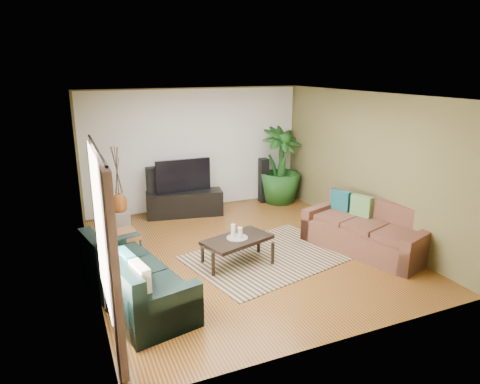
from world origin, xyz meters
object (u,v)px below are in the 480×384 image
sofa_left (136,274)px  tv_stand (185,203)px  pedestal (121,219)px  coffee_table (237,251)px  speaker_right (263,180)px  potted_plant (280,166)px  side_table (121,251)px  speaker_left (152,192)px  television (183,175)px  vase (119,204)px  sofa_right (366,228)px

sofa_left → tv_stand: bearing=-38.7°
tv_stand → pedestal: (-1.39, -0.19, -0.10)m
coffee_table → speaker_right: size_ratio=1.05×
potted_plant → side_table: bearing=-152.4°
coffee_table → pedestal: size_ratio=3.24×
speaker_right → side_table: 4.30m
speaker_left → potted_plant: potted_plant is taller
coffee_table → television: television is taller
pedestal → side_table: size_ratio=0.58×
pedestal → side_table: side_table is taller
speaker_left → potted_plant: bearing=-3.8°
sofa_left → vase: size_ratio=4.79×
speaker_left → sofa_left: bearing=-106.6°
sofa_right → side_table: sofa_right is taller
pedestal → vase: size_ratio=0.78×
tv_stand → side_table: bearing=-118.1°
coffee_table → speaker_left: 2.99m
sofa_right → tv_stand: bearing=-160.4°
sofa_left → sofa_right: size_ratio=0.99×
sofa_left → coffee_table: size_ratio=1.89×
coffee_table → side_table: 1.88m
potted_plant → pedestal: 3.83m
sofa_right → speaker_right: (-0.40, 3.24, 0.11)m
sofa_left → sofa_right: bearing=-99.7°
tv_stand → potted_plant: (2.36, 0.05, 0.62)m
potted_plant → pedestal: (-3.76, -0.25, -0.72)m
sofa_right → speaker_right: speaker_right is taller
pedestal → side_table: (-0.26, -1.85, 0.12)m
pedestal → tv_stand: bearing=7.9°
speaker_right → vase: size_ratio=2.42×
tv_stand → vase: 1.43m
speaker_left → speaker_right: bearing=-0.9°
sofa_right → vase: (-3.80, 2.85, 0.07)m
pedestal → vase: (0.00, 0.00, 0.33)m
sofa_left → sofa_right: (4.01, 0.17, 0.00)m
pedestal → television: bearing=8.7°
sofa_left → speaker_left: size_ratio=1.92×
coffee_table → speaker_right: 3.44m
potted_plant → sofa_right: bearing=-89.2°
sofa_left → tv_stand: sofa_left is taller
tv_stand → potted_plant: 2.44m
vase → speaker_left: bearing=28.1°
television → coffee_table: bearing=-87.4°
tv_stand → sofa_left: bearing=-105.7°
speaker_left → pedestal: (-0.75, -0.40, -0.37)m
sofa_right → tv_stand: (-2.41, 3.04, -0.15)m
sofa_left → side_table: size_ratio=3.58×
sofa_right → potted_plant: 3.13m
potted_plant → speaker_right: bearing=157.0°
television → vase: bearing=-171.3°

